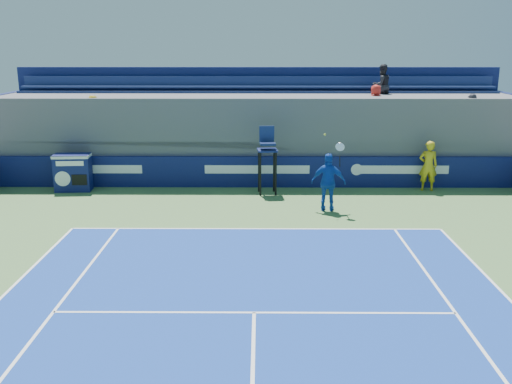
{
  "coord_description": "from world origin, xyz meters",
  "views": [
    {
      "loc": [
        0.12,
        -4.25,
        5.32
      ],
      "look_at": [
        0.0,
        11.5,
        1.25
      ],
      "focal_mm": 40.0,
      "sensor_mm": 36.0,
      "label": 1
    }
  ],
  "objects_px": {
    "ball_person": "(428,166)",
    "umpire_chair": "(267,153)",
    "tennis_player": "(329,182)",
    "match_clock": "(73,172)"
  },
  "relations": [
    {
      "from": "umpire_chair",
      "to": "tennis_player",
      "type": "distance_m",
      "value": 3.04
    },
    {
      "from": "match_clock",
      "to": "ball_person",
      "type": "bearing_deg",
      "value": 0.55
    },
    {
      "from": "tennis_player",
      "to": "match_clock",
      "type": "bearing_deg",
      "value": 164.32
    },
    {
      "from": "ball_person",
      "to": "umpire_chair",
      "type": "xyz_separation_m",
      "value": [
        -6.01,
        -0.49,
        0.57
      ]
    },
    {
      "from": "match_clock",
      "to": "tennis_player",
      "type": "bearing_deg",
      "value": -15.68
    },
    {
      "from": "ball_person",
      "to": "tennis_player",
      "type": "bearing_deg",
      "value": 39.47
    },
    {
      "from": "ball_person",
      "to": "tennis_player",
      "type": "height_order",
      "value": "tennis_player"
    },
    {
      "from": "ball_person",
      "to": "match_clock",
      "type": "relative_size",
      "value": 1.35
    },
    {
      "from": "match_clock",
      "to": "umpire_chair",
      "type": "relative_size",
      "value": 0.56
    },
    {
      "from": "ball_person",
      "to": "tennis_player",
      "type": "distance_m",
      "value": 4.86
    }
  ]
}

